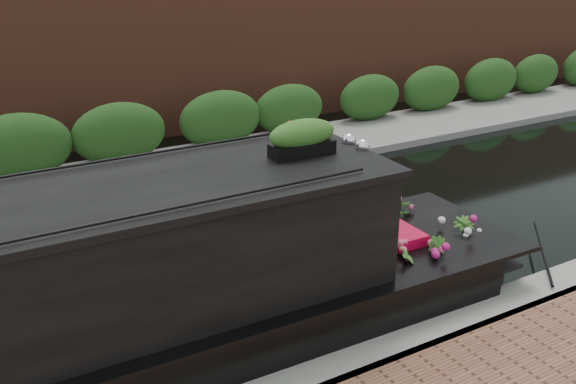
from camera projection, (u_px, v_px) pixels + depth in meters
ground at (219, 261)px, 9.87m from camera, size 80.00×80.00×0.00m
near_bank_coping at (340, 380)px, 7.21m from camera, size 40.00×0.60×0.50m
far_bank_path at (135, 179)px, 13.25m from camera, size 40.00×2.40×0.34m
far_hedge at (122, 166)px, 13.97m from camera, size 40.00×1.10×2.80m
far_brick_wall at (97, 142)px, 15.67m from camera, size 40.00×1.00×8.00m
narrowboat at (7, 339)px, 6.47m from camera, size 12.37×2.38×2.91m
rope_fender at (473, 253)px, 9.75m from camera, size 0.33×0.37×0.33m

